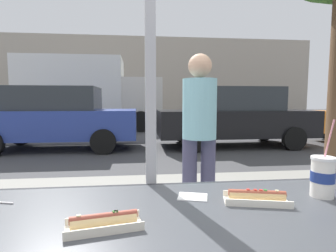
# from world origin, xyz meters

# --- Properties ---
(ground_plane) EXTENTS (60.00, 60.00, 0.00)m
(ground_plane) POSITION_xyz_m (0.00, 8.00, 0.00)
(ground_plane) COLOR #424244
(sidewalk_strip) EXTENTS (16.00, 2.80, 0.15)m
(sidewalk_strip) POSITION_xyz_m (0.00, 1.60, 0.08)
(sidewalk_strip) COLOR gray
(sidewalk_strip) RESTS_ON ground
(building_facade_far) EXTENTS (28.00, 1.20, 6.28)m
(building_facade_far) POSITION_xyz_m (0.00, 20.40, 3.14)
(building_facade_far) COLOR #A89E8E
(building_facade_far) RESTS_ON ground
(soda_cup_left) EXTENTS (0.10, 0.10, 0.33)m
(soda_cup_left) POSITION_xyz_m (0.70, -0.21, 1.04)
(soda_cup_left) COLOR silver
(soda_cup_left) RESTS_ON window_counter
(hotdog_tray_near) EXTENTS (0.25, 0.14, 0.05)m
(hotdog_tray_near) POSITION_xyz_m (-0.17, -0.40, 0.97)
(hotdog_tray_near) COLOR beige
(hotdog_tray_near) RESTS_ON window_counter
(hotdog_tray_far) EXTENTS (0.27, 0.16, 0.05)m
(hotdog_tray_far) POSITION_xyz_m (0.40, -0.25, 0.97)
(hotdog_tray_far) COLOR silver
(hotdog_tray_far) RESTS_ON window_counter
(napkin_wrapper) EXTENTS (0.14, 0.12, 0.00)m
(napkin_wrapper) POSITION_xyz_m (0.16, -0.16, 0.95)
(napkin_wrapper) COLOR white
(napkin_wrapper) RESTS_ON window_counter
(parked_car_blue) EXTENTS (4.32, 1.89, 1.72)m
(parked_car_blue) POSITION_xyz_m (-2.30, 6.40, 0.88)
(parked_car_blue) COLOR #283D93
(parked_car_blue) RESTS_ON ground
(parked_car_black) EXTENTS (4.47, 1.97, 1.73)m
(parked_car_black) POSITION_xyz_m (2.76, 6.40, 0.88)
(parked_car_black) COLOR black
(parked_car_black) RESTS_ON ground
(box_truck) EXTENTS (6.20, 2.44, 3.24)m
(box_truck) POSITION_xyz_m (-2.34, 11.28, 1.72)
(box_truck) COLOR silver
(box_truck) RESTS_ON ground
(pedestrian) EXTENTS (0.32, 0.32, 1.63)m
(pedestrian) POSITION_xyz_m (0.51, 1.24, 1.09)
(pedestrian) COLOR #444260
(pedestrian) RESTS_ON sidewalk_strip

